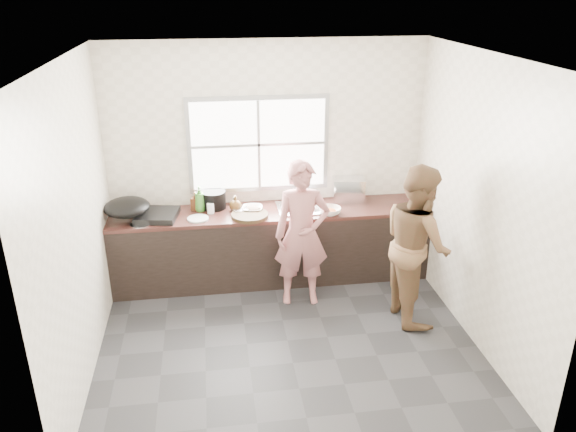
{
  "coord_description": "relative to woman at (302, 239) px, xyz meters",
  "views": [
    {
      "loc": [
        -0.66,
        -4.55,
        3.27
      ],
      "look_at": [
        0.1,
        0.65,
        1.05
      ],
      "focal_mm": 35.0,
      "sensor_mm": 36.0,
      "label": 1
    }
  ],
  "objects": [
    {
      "name": "bowl_mince",
      "position": [
        -0.47,
        0.55,
        0.14
      ],
      "size": [
        0.25,
        0.25,
        0.06
      ],
      "primitive_type": "imported",
      "rotation": [
        0.0,
        0.0,
        -0.1
      ],
      "color": "white",
      "rests_on": "countertop"
    },
    {
      "name": "ceiling",
      "position": [
        -0.26,
        -0.74,
        1.96
      ],
      "size": [
        3.6,
        3.2,
        0.01
      ],
      "primitive_type": "cube",
      "color": "silver",
      "rests_on": "wall_back"
    },
    {
      "name": "floor",
      "position": [
        -0.26,
        -0.74,
        -0.75
      ],
      "size": [
        3.6,
        3.2,
        0.01
      ],
      "primitive_type": "cube",
      "color": "#2B2B2E",
      "rests_on": "ground"
    },
    {
      "name": "wall_back",
      "position": [
        -0.26,
        0.87,
        0.61
      ],
      "size": [
        3.6,
        0.01,
        2.7
      ],
      "primitive_type": "cube",
      "color": "silver",
      "rests_on": "ground"
    },
    {
      "name": "dish_rack",
      "position": [
        0.68,
        0.73,
        0.25
      ],
      "size": [
        0.39,
        0.3,
        0.27
      ],
      "primitive_type": "cube",
      "rotation": [
        0.0,
        0.0,
        -0.13
      ],
      "color": "silver",
      "rests_on": "countertop"
    },
    {
      "name": "wall_right",
      "position": [
        1.54,
        -0.74,
        0.61
      ],
      "size": [
        0.01,
        3.2,
        2.7
      ],
      "primitive_type": "cube",
      "color": "beige",
      "rests_on": "ground"
    },
    {
      "name": "wall_front",
      "position": [
        -0.26,
        -2.34,
        0.61
      ],
      "size": [
        3.6,
        0.01,
        2.7
      ],
      "primitive_type": "cube",
      "color": "beige",
      "rests_on": "ground"
    },
    {
      "name": "black_pot",
      "position": [
        -0.9,
        0.72,
        0.22
      ],
      "size": [
        0.31,
        0.31,
        0.2
      ],
      "primitive_type": "cylinder",
      "rotation": [
        0.0,
        0.0,
        0.11
      ],
      "color": "black",
      "rests_on": "countertop"
    },
    {
      "name": "cabinet",
      "position": [
        -0.26,
        0.55,
        -0.33
      ],
      "size": [
        3.6,
        0.62,
        0.82
      ],
      "primitive_type": "cube",
      "color": "black",
      "rests_on": "floor"
    },
    {
      "name": "cutting_board",
      "position": [
        -0.52,
        0.39,
        0.14
      ],
      "size": [
        0.49,
        0.49,
        0.04
      ],
      "primitive_type": "cylinder",
      "rotation": [
        0.0,
        0.0,
        0.25
      ],
      "color": "black",
      "rests_on": "countertop"
    },
    {
      "name": "person_side",
      "position": [
        1.1,
        -0.44,
        0.08
      ],
      "size": [
        0.67,
        0.83,
        1.65
      ],
      "primitive_type": "imported",
      "rotation": [
        0.0,
        0.0,
        1.62
      ],
      "color": "brown",
      "rests_on": "floor"
    },
    {
      "name": "sink",
      "position": [
        0.09,
        0.55,
        0.12
      ],
      "size": [
        0.55,
        0.45,
        0.02
      ],
      "primitive_type": "cube",
      "color": "silver",
      "rests_on": "countertop"
    },
    {
      "name": "wall_left",
      "position": [
        -2.07,
        -0.74,
        0.61
      ],
      "size": [
        0.01,
        3.2,
        2.7
      ],
      "primitive_type": "cube",
      "color": "silver",
      "rests_on": "ground"
    },
    {
      "name": "wok",
      "position": [
        -1.83,
        0.49,
        0.27
      ],
      "size": [
        0.65,
        0.65,
        0.18
      ],
      "primitive_type": "ellipsoid",
      "rotation": [
        0.0,
        0.0,
        0.42
      ],
      "color": "black",
      "rests_on": "burner"
    },
    {
      "name": "faucet",
      "position": [
        0.09,
        0.75,
        0.27
      ],
      "size": [
        0.02,
        0.02,
        0.3
      ],
      "primitive_type": "cylinder",
      "color": "silver",
      "rests_on": "countertop"
    },
    {
      "name": "countertop",
      "position": [
        -0.26,
        0.55,
        0.1
      ],
      "size": [
        3.6,
        0.64,
        0.04
      ],
      "primitive_type": "cube",
      "color": "#391C17",
      "rests_on": "cabinet"
    },
    {
      "name": "bowl_held",
      "position": [
        0.24,
        0.52,
        0.15
      ],
      "size": [
        0.25,
        0.25,
        0.06
      ],
      "primitive_type": "imported",
      "rotation": [
        0.0,
        0.0,
        0.31
      ],
      "color": "white",
      "rests_on": "countertop"
    },
    {
      "name": "bowl_crabs",
      "position": [
        0.37,
        0.34,
        0.15
      ],
      "size": [
        0.26,
        0.26,
        0.06
      ],
      "primitive_type": "imported",
      "rotation": [
        0.0,
        0.0,
        -0.36
      ],
      "color": "white",
      "rests_on": "countertop"
    },
    {
      "name": "bottle_green",
      "position": [
        -1.05,
        0.65,
        0.26
      ],
      "size": [
        0.15,
        0.15,
        0.29
      ],
      "primitive_type": "imported",
      "rotation": [
        0.0,
        0.0,
        0.4
      ],
      "color": "#397D29",
      "rests_on": "countertop"
    },
    {
      "name": "burner",
      "position": [
        -1.52,
        0.51,
        0.15
      ],
      "size": [
        0.5,
        0.5,
        0.06
      ],
      "primitive_type": "cube",
      "rotation": [
        0.0,
        0.0,
        -0.17
      ],
      "color": "black",
      "rests_on": "countertop"
    },
    {
      "name": "window_frame",
      "position": [
        -0.36,
        0.85,
        0.81
      ],
      "size": [
        1.6,
        0.05,
        1.1
      ],
      "primitive_type": "cube",
      "color": "#9EA0A5",
      "rests_on": "wall_back"
    },
    {
      "name": "glass_jar",
      "position": [
        -0.94,
        0.57,
        0.17
      ],
      "size": [
        0.1,
        0.1,
        0.11
      ],
      "primitive_type": "cylinder",
      "rotation": [
        0.0,
        0.0,
        0.35
      ],
      "color": "white",
      "rests_on": "countertop"
    },
    {
      "name": "cleaver",
      "position": [
        -0.59,
        0.52,
        0.16
      ],
      "size": [
        0.23,
        0.17,
        0.01
      ],
      "primitive_type": "cube",
      "rotation": [
        0.0,
        0.0,
        0.35
      ],
      "color": "#B0B2B7",
      "rests_on": "cutting_board"
    },
    {
      "name": "plate_food",
      "position": [
        -1.08,
        0.4,
        0.13
      ],
      "size": [
        0.3,
        0.3,
        0.02
      ],
      "primitive_type": "cylinder",
      "rotation": [
        0.0,
        0.0,
        -0.36
      ],
      "color": "silver",
      "rests_on": "countertop"
    },
    {
      "name": "pot_lid_right",
      "position": [
        -1.45,
        0.49,
        0.12
      ],
      "size": [
        0.33,
        0.33,
        0.01
      ],
      "primitive_type": "cylinder",
      "rotation": [
        0.0,
        0.0,
        -0.3
      ],
      "color": "silver",
      "rests_on": "countertop"
    },
    {
      "name": "bottle_brown_tall",
      "position": [
        -1.1,
        0.69,
        0.22
      ],
      "size": [
        0.11,
        0.11,
        0.2
      ],
      "primitive_type": "imported",
      "rotation": [
        0.0,
        0.0,
        -0.28
      ],
      "color": "#492512",
      "rests_on": "countertop"
    },
    {
      "name": "pot_lid_left",
      "position": [
        -1.69,
        0.36,
        0.12
      ],
      "size": [
        0.28,
        0.28,
        0.01
      ],
      "primitive_type": "cylinder",
      "rotation": [
        0.0,
        0.0,
        -0.26
      ],
      "color": "silver",
      "rests_on": "countertop"
    },
    {
      "name": "bottle_brown_short",
      "position": [
        -0.66,
        0.6,
        0.2
      ],
      "size": [
        0.15,
        0.15,
        0.16
      ],
      "primitive_type": "imported",
      "rotation": [
        0.0,
        0.0,
        -0.25
      ],
      "color": "#493012",
      "rests_on": "countertop"
    },
    {
      "name": "window_glazing",
      "position": [
        -0.36,
        0.83,
        0.81
      ],
      "size": [
        1.5,
        0.01,
        1.0
      ],
      "primitive_type": "cube",
      "color": "white",
      "rests_on": "window_frame"
    },
    {
      "name": "woman",
      "position": [
        0.0,
        0.0,
        0.0
      ],
      "size": [
        0.57,
        0.4,
        1.49
      ],
      "primitive_type": "imported",
      "rotation": [
        0.0,
        0.0,
        -0.07
      ],
      "color": "#B86F6E",
      "rests_on": "floor"
    }
  ]
}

